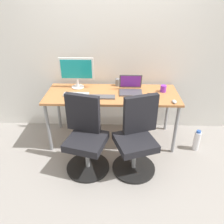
{
  "coord_description": "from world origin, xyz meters",
  "views": [
    {
      "loc": [
        0.08,
        -2.77,
        2.01
      ],
      "look_at": [
        0.0,
        -0.05,
        0.49
      ],
      "focal_mm": 35.66,
      "sensor_mm": 36.0,
      "label": 1
    }
  ],
  "objects_px": {
    "water_bottle_on_floor": "(197,140)",
    "open_laptop": "(131,88)",
    "desktop_monitor": "(77,71)",
    "coffee_mug": "(163,89)",
    "office_chair_right": "(137,139)",
    "office_chair_left": "(86,138)"
  },
  "relations": [
    {
      "from": "desktop_monitor",
      "to": "open_laptop",
      "type": "height_order",
      "value": "desktop_monitor"
    },
    {
      "from": "desktop_monitor",
      "to": "coffee_mug",
      "type": "distance_m",
      "value": 1.23
    },
    {
      "from": "office_chair_left",
      "to": "desktop_monitor",
      "type": "relative_size",
      "value": 1.96
    },
    {
      "from": "office_chair_right",
      "to": "water_bottle_on_floor",
      "type": "bearing_deg",
      "value": 22.47
    },
    {
      "from": "office_chair_left",
      "to": "coffee_mug",
      "type": "xyz_separation_m",
      "value": [
        1.01,
        0.66,
        0.38
      ]
    },
    {
      "from": "desktop_monitor",
      "to": "coffee_mug",
      "type": "xyz_separation_m",
      "value": [
        1.2,
        -0.12,
        -0.2
      ]
    },
    {
      "from": "water_bottle_on_floor",
      "to": "desktop_monitor",
      "type": "bearing_deg",
      "value": 166.22
    },
    {
      "from": "open_laptop",
      "to": "coffee_mug",
      "type": "xyz_separation_m",
      "value": [
        0.45,
        0.01,
        -0.01
      ]
    },
    {
      "from": "desktop_monitor",
      "to": "coffee_mug",
      "type": "relative_size",
      "value": 5.22
    },
    {
      "from": "office_chair_left",
      "to": "open_laptop",
      "type": "xyz_separation_m",
      "value": [
        0.56,
        0.65,
        0.39
      ]
    },
    {
      "from": "office_chair_right",
      "to": "water_bottle_on_floor",
      "type": "relative_size",
      "value": 3.03
    },
    {
      "from": "water_bottle_on_floor",
      "to": "open_laptop",
      "type": "distance_m",
      "value": 1.18
    },
    {
      "from": "office_chair_right",
      "to": "desktop_monitor",
      "type": "xyz_separation_m",
      "value": [
        -0.81,
        0.78,
        0.58
      ]
    },
    {
      "from": "water_bottle_on_floor",
      "to": "open_laptop",
      "type": "relative_size",
      "value": 1.0
    },
    {
      "from": "office_chair_right",
      "to": "open_laptop",
      "type": "xyz_separation_m",
      "value": [
        -0.06,
        0.65,
        0.39
      ]
    },
    {
      "from": "office_chair_left",
      "to": "office_chair_right",
      "type": "distance_m",
      "value": 0.62
    },
    {
      "from": "office_chair_right",
      "to": "coffee_mug",
      "type": "distance_m",
      "value": 0.86
    },
    {
      "from": "water_bottle_on_floor",
      "to": "coffee_mug",
      "type": "bearing_deg",
      "value": 148.81
    },
    {
      "from": "office_chair_left",
      "to": "water_bottle_on_floor",
      "type": "height_order",
      "value": "office_chair_left"
    },
    {
      "from": "office_chair_left",
      "to": "water_bottle_on_floor",
      "type": "distance_m",
      "value": 1.57
    },
    {
      "from": "open_laptop",
      "to": "office_chair_right",
      "type": "bearing_deg",
      "value": -84.96
    },
    {
      "from": "desktop_monitor",
      "to": "open_laptop",
      "type": "bearing_deg",
      "value": -9.85
    }
  ]
}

